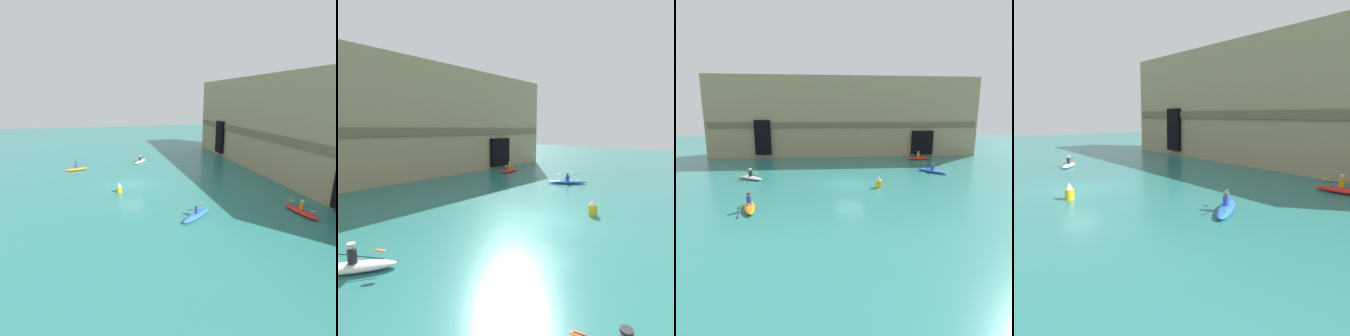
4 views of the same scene
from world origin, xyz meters
The scene contains 7 objects.
ground_plane centered at (0.00, 0.00, 0.00)m, with size 120.00×120.00×0.00m, color #28706B.
cliff_bluff centered at (1.13, 19.02, 5.86)m, with size 40.17×7.07×11.76m.
kayak_red centered at (11.00, 12.49, 0.23)m, with size 3.32×1.19×1.18m.
kayak_orange centered at (-7.26, -6.19, 0.23)m, with size 1.44×2.88×1.12m.
kayak_white centered at (-9.39, 2.40, 0.21)m, with size 2.79×2.30×1.07m.
kayak_blue centered at (9.47, 4.06, 0.21)m, with size 2.72×3.30×1.03m.
marker_buoy centered at (2.36, -1.43, 0.47)m, with size 0.51×0.51×1.01m.
Camera 3 is at (-2.43, -22.95, 6.00)m, focal length 28.00 mm.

